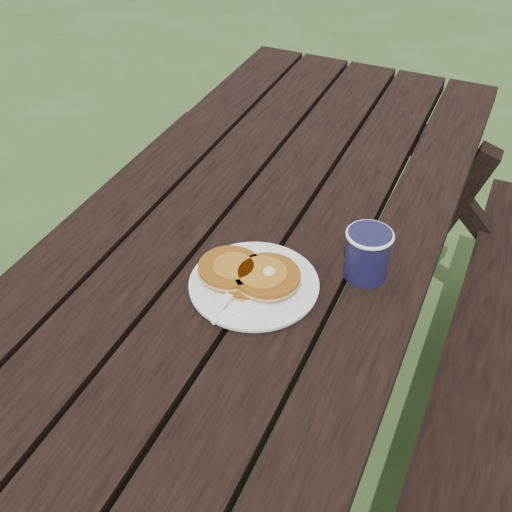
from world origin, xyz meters
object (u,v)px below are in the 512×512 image
at_px(picnic_table, 254,350).
at_px(coffee_cup, 368,252).
at_px(pancake_stack, 250,273).
at_px(plate, 254,285).

relative_size(picnic_table, coffee_cup, 17.93).
distance_m(picnic_table, coffee_cup, 0.51).
height_order(pancake_stack, coffee_cup, coffee_cup).
distance_m(picnic_table, pancake_stack, 0.44).
xyz_separation_m(picnic_table, coffee_cup, (0.26, -0.05, 0.44)).
bearing_deg(picnic_table, plate, -65.40).
bearing_deg(coffee_cup, picnic_table, 168.98).
height_order(plate, pancake_stack, pancake_stack).
height_order(picnic_table, coffee_cup, coffee_cup).
distance_m(plate, pancake_stack, 0.02).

